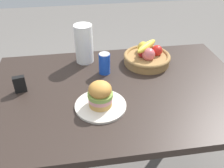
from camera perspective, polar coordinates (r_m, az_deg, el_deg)
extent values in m
cube|color=#2D231E|center=(1.33, 1.75, -1.65)|extent=(1.40, 0.90, 0.04)
cylinder|color=#2D231E|center=(1.88, -19.64, -5.81)|extent=(0.07, 0.07, 0.71)
cylinder|color=#2D231E|center=(2.01, 17.31, -2.35)|extent=(0.07, 0.07, 0.71)
cylinder|color=silver|center=(1.19, -2.69, -5.07)|extent=(0.25, 0.25, 0.01)
cylinder|color=tan|center=(1.18, -2.71, -4.29)|extent=(0.11, 0.11, 0.03)
cylinder|color=pink|center=(1.16, -2.75, -3.29)|extent=(0.12, 0.12, 0.02)
cylinder|color=#84A84C|center=(1.15, -2.78, -2.51)|extent=(0.12, 0.12, 0.02)
ellipsoid|color=gold|center=(1.13, -2.82, -1.29)|extent=(0.11, 0.11, 0.08)
cylinder|color=blue|center=(1.41, -1.77, 4.77)|extent=(0.07, 0.07, 0.12)
cylinder|color=silver|center=(1.38, -1.82, 7.04)|extent=(0.06, 0.06, 0.00)
cylinder|color=#9E7542|center=(1.54, 8.13, 5.67)|extent=(0.28, 0.28, 0.05)
torus|color=#9E7542|center=(1.53, 8.21, 6.49)|extent=(0.29, 0.29, 0.02)
sphere|color=red|center=(1.55, 10.49, 7.71)|extent=(0.07, 0.07, 0.07)
sphere|color=gold|center=(1.57, 7.35, 8.50)|extent=(0.07, 0.07, 0.07)
sphere|color=maroon|center=(1.51, 7.43, 7.41)|extent=(0.07, 0.07, 0.07)
sphere|color=#D16066|center=(1.49, 8.56, 6.88)|extent=(0.08, 0.08, 0.08)
ellipsoid|color=yellow|center=(1.52, 8.12, 8.78)|extent=(0.18, 0.18, 0.05)
cylinder|color=white|center=(1.52, -6.59, 9.34)|extent=(0.11, 0.11, 0.24)
cube|color=black|center=(1.35, -20.81, -0.05)|extent=(0.07, 0.04, 0.09)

